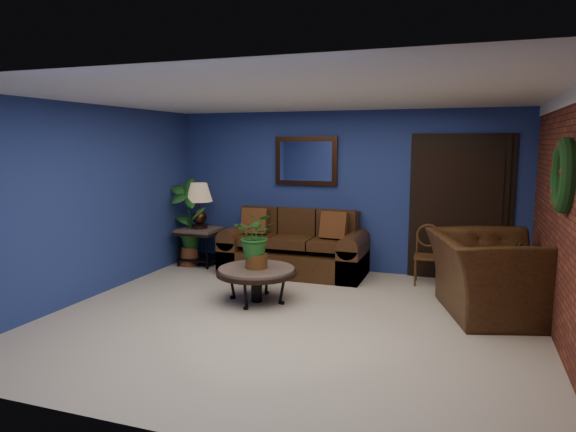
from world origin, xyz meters
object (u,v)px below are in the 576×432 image
(table_lamp, at_px, (199,200))
(side_chair, at_px, (428,250))
(sofa, at_px, (295,252))
(end_table, at_px, (200,237))
(armchair, at_px, (491,275))
(coffee_table, at_px, (257,272))

(table_lamp, relative_size, side_chair, 0.85)
(table_lamp, bearing_deg, sofa, 1.14)
(end_table, xyz_separation_m, armchair, (4.45, -1.11, 0.00))
(armchair, bearing_deg, table_lamp, 59.14)
(coffee_table, xyz_separation_m, armchair, (2.78, 0.45, 0.09))
(sofa, bearing_deg, armchair, -22.27)
(sofa, xyz_separation_m, armchair, (2.80, -1.15, 0.15))
(sofa, xyz_separation_m, side_chair, (1.99, 0.03, 0.16))
(sofa, bearing_deg, table_lamp, -178.86)
(coffee_table, distance_m, side_chair, 2.56)
(sofa, distance_m, armchair, 3.03)
(coffee_table, bearing_deg, armchair, 9.10)
(coffee_table, height_order, table_lamp, table_lamp)
(coffee_table, relative_size, armchair, 0.70)
(sofa, relative_size, side_chair, 2.59)
(coffee_table, relative_size, end_table, 1.53)
(sofa, distance_m, table_lamp, 1.81)
(coffee_table, bearing_deg, side_chair, 39.42)
(end_table, height_order, side_chair, side_chair)
(end_table, height_order, armchair, armchair)
(coffee_table, xyz_separation_m, end_table, (-1.67, 1.56, 0.09))
(end_table, xyz_separation_m, table_lamp, (0.00, 0.00, 0.61))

